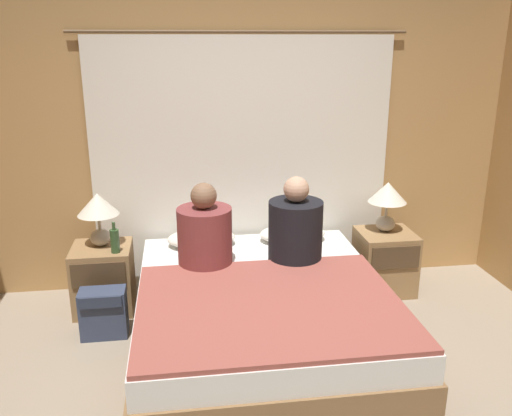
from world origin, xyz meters
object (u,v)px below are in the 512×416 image
(nightstand_right, at_px, (385,261))
(backpack_on_floor, at_px, (103,310))
(lamp_right, at_px, (387,197))
(bed, at_px, (262,315))
(pillow_right, at_px, (292,234))
(person_left_in_bed, at_px, (205,234))
(beer_bottle_on_left_stand, at_px, (115,240))
(pillow_left, at_px, (201,238))
(nightstand_left, at_px, (103,278))
(person_right_in_bed, at_px, (295,228))
(lamp_left, at_px, (98,210))

(nightstand_right, height_order, backpack_on_floor, nightstand_right)
(lamp_right, distance_m, backpack_on_floor, 2.37)
(bed, distance_m, pillow_right, 0.92)
(person_left_in_bed, height_order, beer_bottle_on_left_stand, person_left_in_bed)
(pillow_right, bearing_deg, bed, -115.21)
(pillow_left, bearing_deg, bed, -64.79)
(lamp_right, relative_size, pillow_left, 0.77)
(nightstand_left, bearing_deg, person_right_in_bed, -12.00)
(bed, distance_m, pillow_left, 0.92)
(bed, relative_size, lamp_left, 4.83)
(lamp_left, distance_m, lamp_right, 2.29)
(nightstand_left, xyz_separation_m, backpack_on_floor, (0.05, -0.42, -0.06))
(lamp_left, xyz_separation_m, pillow_right, (1.51, 0.05, -0.29))
(nightstand_left, height_order, person_left_in_bed, person_left_in_bed)
(lamp_left, height_order, beer_bottle_on_left_stand, lamp_left)
(person_right_in_bed, bearing_deg, pillow_left, 149.43)
(bed, height_order, pillow_right, pillow_right)
(person_right_in_bed, height_order, beer_bottle_on_left_stand, person_right_in_bed)
(lamp_right, distance_m, person_left_in_bed, 1.55)
(person_left_in_bed, relative_size, backpack_on_floor, 1.76)
(pillow_left, xyz_separation_m, person_left_in_bed, (0.01, -0.40, 0.18))
(pillow_right, bearing_deg, person_right_in_bed, -99.31)
(person_right_in_bed, relative_size, beer_bottle_on_left_stand, 2.71)
(beer_bottle_on_left_stand, bearing_deg, pillow_right, 8.63)
(person_left_in_bed, distance_m, beer_bottle_on_left_stand, 0.69)
(bed, xyz_separation_m, backpack_on_floor, (-1.10, 0.27, -0.02))
(lamp_right, height_order, pillow_left, lamp_right)
(bed, distance_m, lamp_left, 1.48)
(pillow_left, distance_m, backpack_on_floor, 0.94)
(bed, relative_size, nightstand_left, 3.88)
(lamp_right, distance_m, beer_bottle_on_left_stand, 2.17)
(beer_bottle_on_left_stand, height_order, backpack_on_floor, beer_bottle_on_left_stand)
(lamp_right, distance_m, pillow_right, 0.82)
(lamp_right, xyz_separation_m, backpack_on_floor, (-2.24, -0.47, -0.60))
(pillow_left, relative_size, person_left_in_bed, 0.87)
(lamp_right, bearing_deg, nightstand_left, -178.82)
(person_left_in_bed, xyz_separation_m, beer_bottle_on_left_stand, (-0.66, 0.19, -0.09))
(nightstand_right, relative_size, backpack_on_floor, 1.46)
(nightstand_right, bearing_deg, bed, -148.61)
(bed, bearing_deg, person_left_in_bed, 132.76)
(pillow_right, relative_size, beer_bottle_on_left_stand, 2.28)
(bed, relative_size, nightstand_right, 3.88)
(person_left_in_bed, distance_m, backpack_on_floor, 0.90)
(backpack_on_floor, bearing_deg, pillow_right, 19.33)
(pillow_right, xyz_separation_m, beer_bottle_on_left_stand, (-1.39, -0.21, 0.10))
(lamp_left, distance_m, person_left_in_bed, 0.87)
(person_left_in_bed, xyz_separation_m, person_right_in_bed, (0.67, 0.00, 0.01))
(bed, height_order, lamp_left, lamp_left)
(pillow_right, xyz_separation_m, person_left_in_bed, (-0.73, -0.40, 0.18))
(nightstand_right, distance_m, lamp_left, 2.35)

